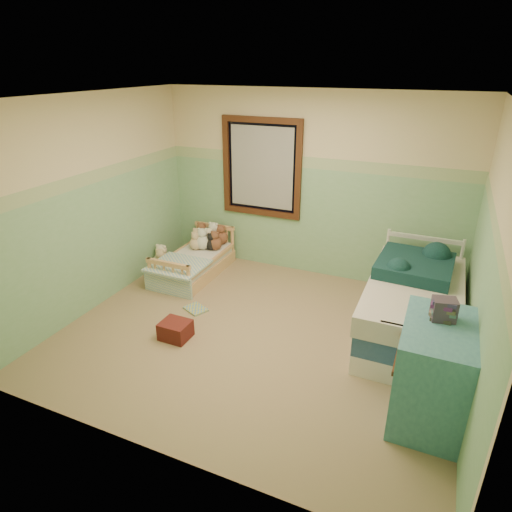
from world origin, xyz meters
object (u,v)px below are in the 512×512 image
at_px(toddler_bed_frame, 195,268).
at_px(twin_bed_frame, 409,328).
at_px(plush_floor_tan, 162,264).
at_px(red_pillow, 176,330).
at_px(dresser, 432,372).
at_px(floor_book, 196,309).
at_px(plush_floor_cream, 162,261).

xyz_separation_m(toddler_bed_frame, twin_bed_frame, (2.98, -0.42, 0.03)).
relative_size(plush_floor_tan, red_pillow, 0.76).
relative_size(dresser, floor_book, 3.31).
bearing_deg(twin_bed_frame, plush_floor_cream, 173.92).
bearing_deg(toddler_bed_frame, twin_bed_frame, -7.95).
height_order(plush_floor_cream, plush_floor_tan, plush_floor_cream).
height_order(plush_floor_tan, floor_book, plush_floor_tan).
bearing_deg(twin_bed_frame, plush_floor_tan, 175.13).
bearing_deg(twin_bed_frame, floor_book, -169.54).
xyz_separation_m(plush_floor_cream, twin_bed_frame, (3.50, -0.37, -0.02)).
distance_m(twin_bed_frame, floor_book, 2.49).
bearing_deg(plush_floor_tan, twin_bed_frame, -4.87).
bearing_deg(dresser, floor_book, 165.20).
xyz_separation_m(twin_bed_frame, red_pillow, (-2.34, -1.05, -0.01)).
bearing_deg(plush_floor_tan, toddler_bed_frame, 14.52).
height_order(red_pillow, floor_book, red_pillow).
xyz_separation_m(plush_floor_tan, dresser, (3.71, -1.46, 0.33)).
distance_m(plush_floor_tan, dresser, 4.00).
bearing_deg(plush_floor_tan, floor_book, -36.76).
xyz_separation_m(plush_floor_cream, plush_floor_tan, (0.05, -0.08, -0.01)).
relative_size(twin_bed_frame, red_pillow, 5.84).
distance_m(twin_bed_frame, dresser, 1.24).
bearing_deg(toddler_bed_frame, dresser, -26.06).
distance_m(plush_floor_cream, floor_book, 1.34).
bearing_deg(plush_floor_cream, floor_book, -38.16).
bearing_deg(red_pillow, dresser, -2.58).
relative_size(red_pillow, floor_book, 1.17).
distance_m(plush_floor_cream, plush_floor_tan, 0.09).
height_order(toddler_bed_frame, plush_floor_cream, plush_floor_cream).
bearing_deg(red_pillow, twin_bed_frame, 24.16).
xyz_separation_m(plush_floor_tan, twin_bed_frame, (3.45, -0.29, -0.01)).
height_order(twin_bed_frame, red_pillow, twin_bed_frame).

